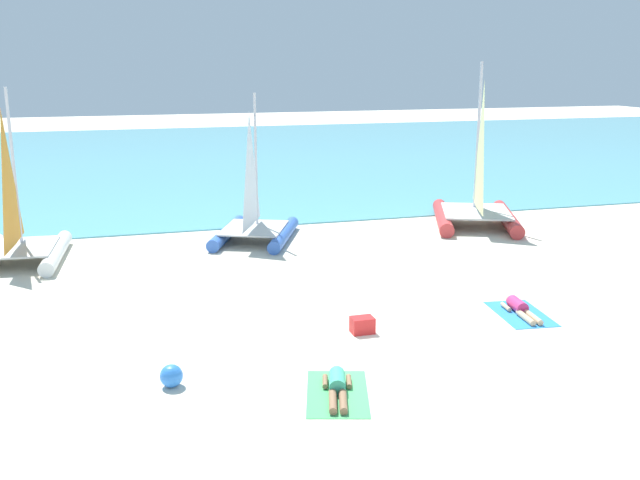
{
  "coord_description": "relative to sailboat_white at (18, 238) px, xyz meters",
  "views": [
    {
      "loc": [
        -5.09,
        -12.0,
        5.84
      ],
      "look_at": [
        0.0,
        5.7,
        1.2
      ],
      "focal_mm": 40.02,
      "sensor_mm": 36.0,
      "label": 1
    }
  ],
  "objects": [
    {
      "name": "ground_plane",
      "position": [
        8.05,
        -0.12,
        -0.76
      ],
      "size": [
        120.0,
        120.0,
        0.0
      ],
      "primitive_type": "plane",
      "color": "beige"
    },
    {
      "name": "ocean_water",
      "position": [
        8.05,
        22.56,
        -0.74
      ],
      "size": [
        120.0,
        40.0,
        0.05
      ],
      "primitive_type": "cube",
      "color": "#5BB2C1",
      "rests_on": "ground"
    },
    {
      "name": "sailboat_white",
      "position": [
        0.0,
        0.0,
        0.0
      ],
      "size": [
        2.78,
        4.09,
        5.11
      ],
      "rotation": [
        0.0,
        0.0,
        -0.07
      ],
      "color": "white",
      "rests_on": "ground"
    },
    {
      "name": "sailboat_red",
      "position": [
        15.41,
        0.68,
        0.11
      ],
      "size": [
        4.31,
        5.2,
        5.82
      ],
      "rotation": [
        0.0,
        0.0,
        -0.38
      ],
      "color": "#CC3838",
      "rests_on": "ground"
    },
    {
      "name": "sailboat_blue",
      "position": [
        7.24,
        0.68,
        -0.04
      ],
      "size": [
        3.63,
        4.34,
        4.84
      ],
      "rotation": [
        0.0,
        0.0,
        -0.4
      ],
      "color": "blue",
      "rests_on": "ground"
    },
    {
      "name": "towel_left",
      "position": [
        6.52,
        -10.86,
        -0.76
      ],
      "size": [
        1.59,
        2.13,
        0.01
      ],
      "primitive_type": "cube",
      "rotation": [
        0.0,
        0.0,
        -0.28
      ],
      "color": "#4CB266",
      "rests_on": "ground"
    },
    {
      "name": "sunbather_left",
      "position": [
        6.54,
        -10.8,
        -0.63
      ],
      "size": [
        0.81,
        1.55,
        0.3
      ],
      "rotation": [
        0.0,
        0.0,
        -0.28
      ],
      "color": "#3FB28C",
      "rests_on": "towel_left"
    },
    {
      "name": "towel_right",
      "position": [
        11.96,
        -8.08,
        -0.76
      ],
      "size": [
        1.31,
        2.01,
        0.01
      ],
      "primitive_type": "cube",
      "rotation": [
        0.0,
        0.0,
        -0.11
      ],
      "color": "#338CD8",
      "rests_on": "ground"
    },
    {
      "name": "sunbather_right",
      "position": [
        11.96,
        -8.02,
        -0.63
      ],
      "size": [
        0.59,
        1.57,
        0.3
      ],
      "rotation": [
        0.0,
        0.0,
        -0.11
      ],
      "color": "#D83372",
      "rests_on": "towel_right"
    },
    {
      "name": "beach_ball",
      "position": [
        3.67,
        -9.74,
        -0.55
      ],
      "size": [
        0.43,
        0.43,
        0.43
      ],
      "primitive_type": "sphere",
      "color": "#337FE5",
      "rests_on": "ground"
    },
    {
      "name": "cooler_box",
      "position": [
        7.94,
        -8.17,
        -0.58
      ],
      "size": [
        0.5,
        0.36,
        0.36
      ],
      "primitive_type": "cube",
      "color": "red",
      "rests_on": "ground"
    }
  ]
}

